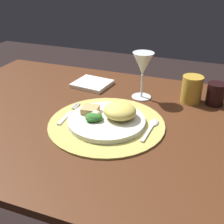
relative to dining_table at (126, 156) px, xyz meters
name	(u,v)px	position (x,y,z in m)	size (l,w,h in m)	color
dining_table	(126,156)	(0.00, 0.00, 0.00)	(1.47, 0.84, 0.72)	#4C2714
placemat	(107,124)	(-0.06, -0.04, 0.14)	(0.37, 0.37, 0.01)	tan
dinner_plate	(106,121)	(-0.06, -0.04, 0.15)	(0.25, 0.25, 0.02)	silver
pasta_serving	(120,111)	(-0.02, -0.01, 0.18)	(0.11, 0.10, 0.05)	#E1CA5C
salad_greens	(94,117)	(-0.09, -0.06, 0.17)	(0.06, 0.07, 0.02)	#296C21
bread_piece	(90,110)	(-0.12, -0.02, 0.17)	(0.05, 0.05, 0.02)	tan
fork	(68,114)	(-0.20, -0.03, 0.15)	(0.02, 0.16, 0.00)	silver
spoon	(152,126)	(0.08, -0.01, 0.15)	(0.03, 0.14, 0.01)	silver
napkin	(92,84)	(-0.23, 0.24, 0.14)	(0.14, 0.13, 0.02)	white
wine_glass	(143,65)	(-0.01, 0.20, 0.26)	(0.08, 0.08, 0.17)	silver
amber_tumbler	(192,89)	(0.17, 0.23, 0.19)	(0.07, 0.07, 0.10)	gold
dark_tumbler	(216,94)	(0.26, 0.23, 0.18)	(0.06, 0.06, 0.08)	black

